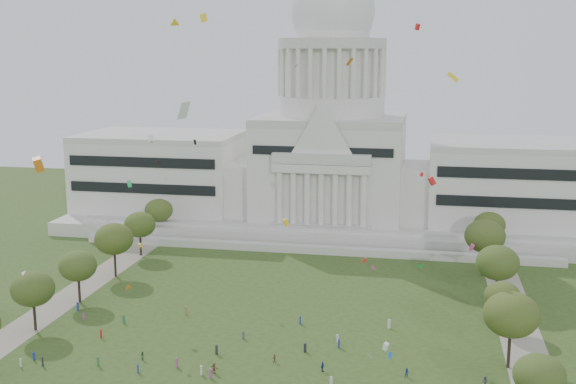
{
  "coord_description": "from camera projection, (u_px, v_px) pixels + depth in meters",
  "views": [
    {
      "loc": [
        29.09,
        -104.14,
        53.91
      ],
      "look_at": [
        0.0,
        45.0,
        24.0
      ],
      "focal_mm": 45.0,
      "sensor_mm": 36.0,
      "label": 1
    }
  ],
  "objects": [
    {
      "name": "person_8",
      "position": [
        143.0,
        356.0,
        127.71
      ],
      "size": [
        0.89,
        0.83,
        1.56
      ],
      "primitive_type": "imported",
      "rotation": [
        0.0,
        0.0,
        2.5
      ],
      "color": "#33723F",
      "rests_on": "ground"
    },
    {
      "name": "row_tree_r_4",
      "position": [
        498.0,
        263.0,
        154.15
      ],
      "size": [
        9.19,
        9.19,
        13.06
      ],
      "color": "black",
      "rests_on": "ground"
    },
    {
      "name": "row_tree_l_5",
      "position": [
        140.0,
        225.0,
        191.42
      ],
      "size": [
        8.33,
        8.33,
        11.85
      ],
      "color": "black",
      "rests_on": "ground"
    },
    {
      "name": "path_left",
      "position": [
        54.0,
        307.0,
        154.07
      ],
      "size": [
        8.0,
        160.0,
        0.04
      ],
      "primitive_type": "cube",
      "color": "gray",
      "rests_on": "ground"
    },
    {
      "name": "capitol",
      "position": [
        331.0,
        155.0,
        221.25
      ],
      "size": [
        160.0,
        64.5,
        91.3
      ],
      "color": "#B8B4AC",
      "rests_on": "ground"
    },
    {
      "name": "row_tree_l_4",
      "position": [
        114.0,
        239.0,
        173.11
      ],
      "size": [
        9.29,
        9.29,
        13.21
      ],
      "color": "black",
      "rests_on": "ground"
    },
    {
      "name": "kite_swarm",
      "position": [
        269.0,
        218.0,
        115.55
      ],
      "size": [
        94.37,
        99.79,
        57.94
      ],
      "color": "red",
      "rests_on": "ground"
    },
    {
      "name": "distant_crowd",
      "position": [
        194.0,
        343.0,
        132.91
      ],
      "size": [
        65.48,
        34.69,
        1.84
      ],
      "color": "navy",
      "rests_on": "ground"
    },
    {
      "name": "row_tree_r_2",
      "position": [
        511.0,
        315.0,
        122.8
      ],
      "size": [
        9.55,
        9.55,
        13.58
      ],
      "color": "black",
      "rests_on": "ground"
    },
    {
      "name": "row_tree_l_3",
      "position": [
        78.0,
        266.0,
        155.52
      ],
      "size": [
        8.12,
        8.12,
        11.55
      ],
      "color": "black",
      "rests_on": "ground"
    },
    {
      "name": "row_tree_l_6",
      "position": [
        159.0,
        210.0,
        209.21
      ],
      "size": [
        8.19,
        8.19,
        11.64
      ],
      "color": "black",
      "rests_on": "ground"
    },
    {
      "name": "person_0",
      "position": [
        485.0,
        382.0,
        117.07
      ],
      "size": [
        1.16,
        0.99,
        2.02
      ],
      "primitive_type": "imported",
      "rotation": [
        0.0,
        0.0,
        5.85
      ],
      "color": "#4C4C51",
      "rests_on": "ground"
    },
    {
      "name": "person_5",
      "position": [
        214.0,
        368.0,
        122.31
      ],
      "size": [
        1.84,
        1.36,
        1.85
      ],
      "primitive_type": "imported",
      "rotation": [
        0.0,
        0.0,
        2.69
      ],
      "color": "olive",
      "rests_on": "ground"
    },
    {
      "name": "person_10",
      "position": [
        323.0,
        367.0,
        122.96
      ],
      "size": [
        0.87,
        1.14,
        1.73
      ],
      "primitive_type": "imported",
      "rotation": [
        0.0,
        0.0,
        1.22
      ],
      "color": "navy",
      "rests_on": "ground"
    },
    {
      "name": "path_right",
      "position": [
        522.0,
        341.0,
        136.04
      ],
      "size": [
        8.0,
        160.0,
        0.04
      ],
      "primitive_type": "cube",
      "color": "gray",
      "rests_on": "ground"
    },
    {
      "name": "row_tree_r_5",
      "position": [
        485.0,
        236.0,
        173.68
      ],
      "size": [
        9.82,
        9.82,
        13.96
      ],
      "color": "black",
      "rests_on": "ground"
    },
    {
      "name": "person_4",
      "position": [
        274.0,
        358.0,
        126.67
      ],
      "size": [
        0.74,
        1.03,
        1.59
      ],
      "primitive_type": "imported",
      "rotation": [
        0.0,
        0.0,
        4.44
      ],
      "color": "olive",
      "rests_on": "ground"
    },
    {
      "name": "row_tree_l_2",
      "position": [
        33.0,
        289.0,
        139.65
      ],
      "size": [
        8.42,
        8.42,
        11.97
      ],
      "color": "black",
      "rests_on": "ground"
    },
    {
      "name": "row_tree_r_3",
      "position": [
        502.0,
        296.0,
        139.67
      ],
      "size": [
        7.01,
        7.01,
        9.98
      ],
      "color": "black",
      "rests_on": "ground"
    },
    {
      "name": "row_tree_r_6",
      "position": [
        489.0,
        225.0,
        190.76
      ],
      "size": [
        8.42,
        8.42,
        11.97
      ],
      "color": "black",
      "rests_on": "ground"
    },
    {
      "name": "person_2",
      "position": [
        407.0,
        373.0,
        120.8
      ],
      "size": [
        0.9,
        0.69,
        1.64
      ],
      "primitive_type": "imported",
      "rotation": [
        0.0,
        0.0,
        0.28
      ],
      "color": "navy",
      "rests_on": "ground"
    },
    {
      "name": "row_tree_r_1",
      "position": [
        539.0,
        376.0,
        104.32
      ],
      "size": [
        7.58,
        7.58,
        10.78
      ],
      "color": "black",
      "rests_on": "ground"
    }
  ]
}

